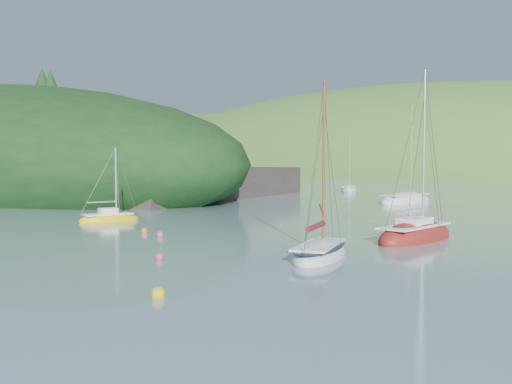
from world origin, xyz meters
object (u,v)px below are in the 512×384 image
Objects in this scene: daysailer_white at (320,253)px; distant_sloop_c at (349,190)px; sloop_red at (415,236)px; sailboat_yellow at (109,219)px; distant_sloop_a at (405,202)px.

distant_sloop_c is (-25.69, 51.25, -0.05)m from daysailer_white.
daysailer_white is at bearing -93.66° from sloop_red.
daysailer_white is 0.84× the size of sloop_red.
distant_sloop_c is at bearing 99.74° from daysailer_white.
sloop_red is (1.32, 8.19, -0.00)m from daysailer_white.
sailboat_yellow is (-21.59, -4.09, -0.05)m from sloop_red.
distant_sloop_a is at bearing 119.13° from sloop_red.
sailboat_yellow is 0.54× the size of distant_sloop_a.
distant_sloop_a reaches higher than sloop_red.
distant_sloop_a reaches higher than sailboat_yellow.
distant_sloop_c is at bearing 116.95° from sailboat_yellow.
distant_sloop_c is (-27.01, 43.06, -0.05)m from sloop_red.
distant_sloop_c is at bearing 127.61° from sloop_red.
daysailer_white is 1.01× the size of distant_sloop_c.
sailboat_yellow is 47.46m from distant_sloop_c.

